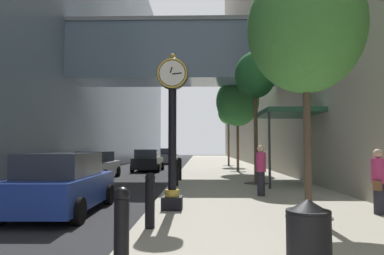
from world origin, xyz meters
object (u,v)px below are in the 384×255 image
object	(u,v)px
car_black_near	(148,161)
bollard_fourth	(171,177)
trash_bin	(309,243)
street_tree_far	(228,113)
pedestrian_by_clock	(261,169)
car_grey_mid	(169,156)
bollard_second	(150,199)
street_tree_mid_far	(237,102)
bollard_fifth	(176,172)
car_white_trailing	(96,166)
bollard_sixth	(180,169)
bollard_nearest	(122,228)
street_tree_mid_near	(255,76)
street_tree_near	(305,28)
car_blue_far	(62,184)
street_clock	(172,123)
pedestrian_walking	(379,180)

from	to	relation	value
car_black_near	bollard_fourth	bearing A→B (deg)	-78.27
trash_bin	street_tree_far	bearing A→B (deg)	87.33
pedestrian_by_clock	car_grey_mid	xyz separation A→B (m)	(-5.55, 26.35, -0.25)
bollard_second	car_black_near	size ratio (longest dim) A/B	0.28
street_tree_mid_far	car_grey_mid	size ratio (longest dim) A/B	1.42
bollard_fifth	car_white_trailing	bearing A→B (deg)	135.92
bollard_sixth	car_white_trailing	bearing A→B (deg)	156.65
trash_bin	bollard_nearest	bearing A→B (deg)	169.40
bollard_sixth	car_black_near	xyz separation A→B (m)	(-2.89, 8.66, 0.07)
street_tree_mid_near	street_tree_mid_far	distance (m)	7.84
street_tree_near	street_tree_mid_far	size ratio (longest dim) A/B	0.96
bollard_fourth	car_blue_far	world-z (taller)	car_blue_far
bollard_nearest	bollard_fifth	xyz separation A→B (m)	(0.00, 10.52, 0.00)
bollard_fifth	car_black_near	bearing A→B (deg)	104.36
bollard_second	street_tree_mid_near	bearing A→B (deg)	68.19
bollard_sixth	trash_bin	xyz separation A→B (m)	(2.32, -13.58, -0.05)
trash_bin	car_white_trailing	world-z (taller)	car_white_trailing
bollard_fifth	car_blue_far	bearing A→B (deg)	-115.86
street_tree_far	pedestrian_by_clock	distance (m)	20.20
bollard_nearest	trash_bin	size ratio (longest dim) A/B	1.08
street_tree_near	street_tree_mid_near	world-z (taller)	street_tree_near
bollard_nearest	street_tree_mid_near	distance (m)	12.99
bollard_sixth	car_blue_far	bearing A→B (deg)	-108.29
street_tree_mid_near	bollard_sixth	bearing A→B (deg)	157.86
trash_bin	car_black_near	world-z (taller)	car_black_near
street_clock	car_black_near	distance (m)	17.36
bollard_fourth	pedestrian_by_clock	size ratio (longest dim) A/B	0.65
trash_bin	pedestrian_by_clock	bearing A→B (deg)	84.19
street_tree_mid_near	car_grey_mid	distance (m)	23.42
trash_bin	pedestrian_walking	xyz separation A→B (m)	(3.17, 4.68, 0.31)
car_grey_mid	car_black_near	bearing A→B (deg)	-92.24
street_clock	bollard_second	bearing A→B (deg)	-97.40
bollard_nearest	car_black_near	distance (m)	22.00
bollard_nearest	car_grey_mid	size ratio (longest dim) A/B	0.25
bollard_nearest	pedestrian_walking	distance (m)	6.95
car_grey_mid	car_white_trailing	xyz separation A→B (m)	(-2.49, -18.62, -0.05)
bollard_fifth	trash_bin	xyz separation A→B (m)	(2.32, -10.95, -0.05)
pedestrian_by_clock	car_blue_far	distance (m)	6.44
pedestrian_walking	pedestrian_by_clock	world-z (taller)	pedestrian_by_clock
bollard_fourth	street_tree_mid_near	size ratio (longest dim) A/B	0.19
street_tree_mid_near	street_tree_mid_far	xyz separation A→B (m)	(-0.00, 7.84, -0.18)
bollard_fourth	street_tree_near	world-z (taller)	street_tree_near
street_clock	car_black_near	world-z (taller)	street_clock
bollard_fifth	car_blue_far	world-z (taller)	car_blue_far
bollard_sixth	pedestrian_by_clock	distance (m)	6.44
bollard_sixth	car_blue_far	xyz separation A→B (m)	(-2.73, -8.26, 0.07)
bollard_second	street_tree_near	bearing A→B (deg)	18.39
bollard_second	car_white_trailing	distance (m)	13.55
street_tree_near	pedestrian_walking	xyz separation A→B (m)	(1.87, 0.41, -3.74)
trash_bin	car_blue_far	bearing A→B (deg)	133.51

